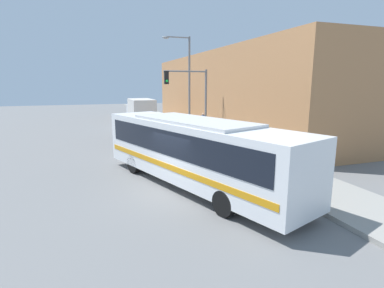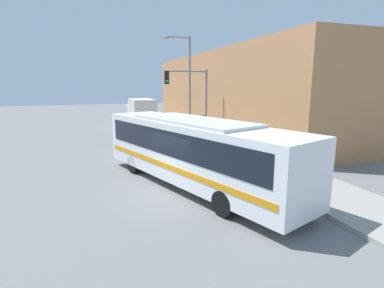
# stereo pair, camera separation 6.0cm
# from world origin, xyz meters

# --- Properties ---
(ground_plane) EXTENTS (120.00, 120.00, 0.00)m
(ground_plane) POSITION_xyz_m (0.00, 0.00, 0.00)
(ground_plane) COLOR slate
(sidewalk) EXTENTS (3.32, 70.00, 0.17)m
(sidewalk) POSITION_xyz_m (6.16, 20.00, 0.09)
(sidewalk) COLOR gray
(sidewalk) RESTS_ON ground_plane
(building_facade) EXTENTS (6.00, 32.26, 7.62)m
(building_facade) POSITION_xyz_m (10.82, 17.13, 3.81)
(building_facade) COLOR #B27A4C
(building_facade) RESTS_ON ground_plane
(city_bus) EXTENTS (6.17, 11.68, 3.08)m
(city_bus) POSITION_xyz_m (1.20, 0.55, 1.78)
(city_bus) COLOR white
(city_bus) RESTS_ON ground_plane
(delivery_truck) EXTENTS (2.27, 6.51, 3.01)m
(delivery_truck) POSITION_xyz_m (2.27, 20.56, 1.64)
(delivery_truck) COLOR silver
(delivery_truck) RESTS_ON ground_plane
(fire_hydrant) EXTENTS (0.20, 0.27, 0.67)m
(fire_hydrant) POSITION_xyz_m (5.10, 5.94, 0.51)
(fire_hydrant) COLOR gold
(fire_hydrant) RESTS_ON sidewalk
(traffic_light_pole) EXTENTS (3.28, 0.35, 5.44)m
(traffic_light_pole) POSITION_xyz_m (4.15, 9.11, 3.90)
(traffic_light_pole) COLOR slate
(traffic_light_pole) RESTS_ON sidewalk
(parking_meter) EXTENTS (0.14, 0.14, 1.40)m
(parking_meter) POSITION_xyz_m (5.10, 7.75, 1.12)
(parking_meter) COLOR slate
(parking_meter) RESTS_ON sidewalk
(street_lamp) EXTENTS (2.41, 0.28, 8.31)m
(street_lamp) POSITION_xyz_m (5.08, 13.20, 5.01)
(street_lamp) COLOR slate
(street_lamp) RESTS_ON sidewalk
(pedestrian_near_corner) EXTENTS (0.34, 0.34, 1.84)m
(pedestrian_near_corner) POSITION_xyz_m (6.72, 13.36, 1.12)
(pedestrian_near_corner) COLOR #23283D
(pedestrian_near_corner) RESTS_ON sidewalk
(pedestrian_mid_block) EXTENTS (0.34, 0.34, 1.59)m
(pedestrian_mid_block) POSITION_xyz_m (6.05, 10.45, 0.98)
(pedestrian_mid_block) COLOR #47382D
(pedestrian_mid_block) RESTS_ON sidewalk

